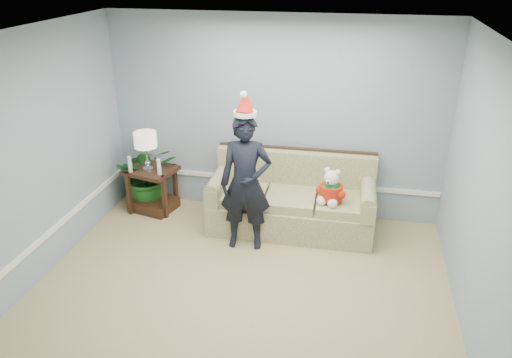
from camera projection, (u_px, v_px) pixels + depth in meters
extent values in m
cube|color=tan|center=(228.00, 324.00, 4.96)|extent=(4.50, 5.00, 0.02)
cube|color=white|center=(220.00, 44.00, 3.83)|extent=(4.50, 5.00, 0.02)
cube|color=#8498A9|center=(274.00, 118.00, 6.63)|extent=(4.50, 0.02, 2.70)
cube|color=#8498A9|center=(499.00, 228.00, 3.97)|extent=(0.02, 5.00, 2.70)
cube|color=white|center=(273.00, 180.00, 6.98)|extent=(4.48, 0.03, 0.06)
cube|color=white|center=(20.00, 259.00, 5.19)|extent=(0.03, 4.98, 0.06)
cube|color=#52632F|center=(291.00, 215.00, 6.59)|extent=(2.13, 0.94, 0.40)
cube|color=#52632F|center=(242.00, 194.00, 6.56)|extent=(0.63, 0.73, 0.12)
cube|color=#52632F|center=(291.00, 199.00, 6.43)|extent=(0.63, 0.73, 0.12)
cube|color=#52632F|center=(342.00, 203.00, 6.31)|extent=(0.63, 0.73, 0.12)
cube|color=#52632F|center=(296.00, 171.00, 6.69)|extent=(2.12, 0.23, 0.56)
cube|color=black|center=(297.00, 150.00, 6.64)|extent=(2.11, 0.09, 0.05)
cube|color=#52632F|center=(220.00, 186.00, 6.64)|extent=(0.19, 0.91, 0.24)
cube|color=#52632F|center=(368.00, 200.00, 6.27)|extent=(0.19, 0.91, 0.24)
cube|color=#351C13|center=(151.00, 170.00, 6.92)|extent=(0.76, 0.68, 0.05)
cube|color=#351C13|center=(154.00, 204.00, 7.14)|extent=(0.68, 0.61, 0.15)
cube|color=#351C13|center=(129.00, 194.00, 6.90)|extent=(0.06, 0.06, 0.63)
cube|color=#351C13|center=(165.00, 197.00, 6.80)|extent=(0.06, 0.06, 0.63)
cube|color=#351C13|center=(141.00, 181.00, 7.28)|extent=(0.06, 0.06, 0.63)
cube|color=#351C13|center=(175.00, 184.00, 7.18)|extent=(0.06, 0.06, 0.63)
cylinder|color=silver|center=(148.00, 169.00, 6.87)|extent=(0.14, 0.14, 0.03)
sphere|color=silver|center=(148.00, 163.00, 6.83)|extent=(0.09, 0.09, 0.09)
cylinder|color=silver|center=(147.00, 154.00, 6.78)|extent=(0.02, 0.02, 0.31)
cylinder|color=beige|center=(145.00, 140.00, 6.69)|extent=(0.31, 0.31, 0.21)
cylinder|color=silver|center=(130.00, 168.00, 6.78)|extent=(0.06, 0.06, 0.12)
cylinder|color=white|center=(129.00, 160.00, 6.74)|extent=(0.05, 0.05, 0.10)
cylinder|color=silver|center=(159.00, 170.00, 6.70)|extent=(0.06, 0.06, 0.12)
cylinder|color=white|center=(159.00, 163.00, 6.66)|extent=(0.05, 0.05, 0.10)
imported|color=#1E6020|center=(148.00, 175.00, 7.13)|extent=(1.06, 1.00, 0.92)
imported|color=black|center=(246.00, 183.00, 5.94)|extent=(0.66, 0.48, 1.70)
cylinder|color=white|center=(245.00, 113.00, 5.59)|extent=(0.27, 0.27, 0.05)
cone|color=red|center=(245.00, 101.00, 5.55)|extent=(0.22, 0.29, 0.30)
sphere|color=white|center=(243.00, 95.00, 5.43)|extent=(0.08, 0.08, 0.08)
sphere|color=white|center=(331.00, 192.00, 6.16)|extent=(0.27, 0.27, 0.27)
cylinder|color=red|center=(331.00, 192.00, 6.16)|extent=(0.36, 0.36, 0.19)
cylinder|color=#136E30|center=(332.00, 185.00, 6.11)|extent=(0.24, 0.24, 0.03)
sphere|color=white|center=(324.00, 202.00, 6.10)|extent=(0.12, 0.12, 0.12)
sphere|color=white|center=(336.00, 203.00, 6.07)|extent=(0.12, 0.12, 0.12)
sphere|color=white|center=(332.00, 178.00, 6.06)|extent=(0.19, 0.19, 0.19)
sphere|color=black|center=(331.00, 183.00, 5.97)|extent=(0.03, 0.03, 0.03)
sphere|color=white|center=(327.00, 171.00, 6.05)|extent=(0.07, 0.07, 0.07)
sphere|color=white|center=(338.00, 172.00, 6.03)|extent=(0.07, 0.07, 0.07)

